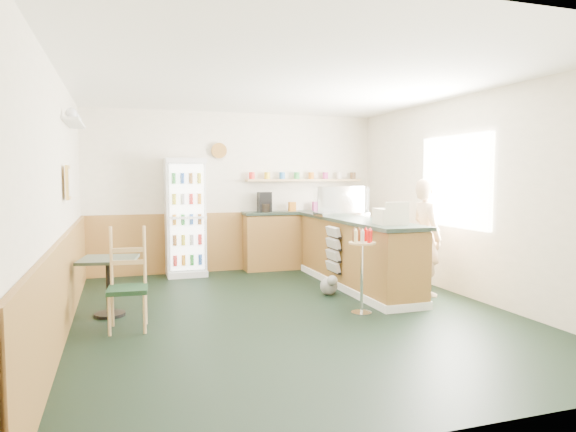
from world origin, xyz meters
name	(u,v)px	position (x,y,z in m)	size (l,w,h in m)	color
ground	(292,313)	(0.00, 0.00, 0.00)	(6.00, 6.00, 0.00)	black
room_envelope	(257,184)	(-0.23, 0.73, 1.52)	(5.04, 6.02, 2.72)	#F1E5CD
service_counter	(356,256)	(1.35, 1.07, 0.46)	(0.68, 3.01, 1.01)	#9F6A33
back_counter	(305,237)	(1.19, 2.80, 0.55)	(2.24, 0.42, 1.69)	#9F6A33
drinks_fridge	(185,217)	(-0.90, 2.74, 0.95)	(0.63, 0.53, 1.91)	silver
display_case	(341,201)	(1.35, 1.60, 1.23)	(0.78, 0.41, 0.44)	silver
cash_register	(390,216)	(1.35, 0.09, 1.11)	(0.35, 0.36, 0.20)	beige
shopkeeper	(427,237)	(2.05, 0.33, 0.79)	(0.53, 0.38, 1.58)	tan
condiment_stand	(362,259)	(0.78, -0.28, 0.65)	(0.32, 0.32, 0.99)	silver
newspaper_rack	(333,250)	(0.99, 1.08, 0.56)	(0.09, 0.41, 0.66)	black
cafe_table	(109,275)	(-2.05, 0.55, 0.48)	(0.71, 0.71, 0.68)	black
cafe_chair	(127,276)	(-1.85, -0.01, 0.57)	(0.43, 0.43, 1.08)	black
dog_doorstop	(329,285)	(0.78, 0.71, 0.14)	(0.24, 0.31, 0.29)	gray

